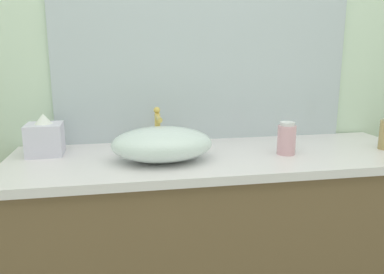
% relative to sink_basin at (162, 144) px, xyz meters
% --- Properties ---
extents(bathroom_wall_rear, '(6.00, 0.06, 2.60)m').
position_rel_sink_basin_xyz_m(bathroom_wall_rear, '(0.18, 0.38, 0.34)').
color(bathroom_wall_rear, silver).
rests_on(bathroom_wall_rear, ground).
extents(vanity_counter, '(1.69, 0.57, 0.89)m').
position_rel_sink_basin_xyz_m(vanity_counter, '(0.24, 0.05, -0.51)').
color(vanity_counter, brown).
rests_on(vanity_counter, ground).
extents(wall_mirror_panel, '(1.37, 0.01, 1.10)m').
position_rel_sink_basin_xyz_m(wall_mirror_panel, '(0.24, 0.34, 0.49)').
color(wall_mirror_panel, '#B2BCC6').
rests_on(wall_mirror_panel, vanity_counter).
extents(sink_basin, '(0.38, 0.29, 0.13)m').
position_rel_sink_basin_xyz_m(sink_basin, '(0.00, 0.00, 0.00)').
color(sink_basin, silver).
rests_on(sink_basin, vanity_counter).
extents(faucet, '(0.03, 0.14, 0.18)m').
position_rel_sink_basin_xyz_m(faucet, '(-0.00, 0.16, 0.05)').
color(faucet, '#D7B453').
rests_on(faucet, vanity_counter).
extents(lotion_bottle, '(0.07, 0.07, 0.13)m').
position_rel_sink_basin_xyz_m(lotion_bottle, '(0.51, 0.00, -0.00)').
color(lotion_bottle, '#D79DAA').
rests_on(lotion_bottle, vanity_counter).
extents(tissue_box, '(0.14, 0.14, 0.17)m').
position_rel_sink_basin_xyz_m(tissue_box, '(-0.45, 0.17, 0.01)').
color(tissue_box, silver).
rests_on(tissue_box, vanity_counter).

